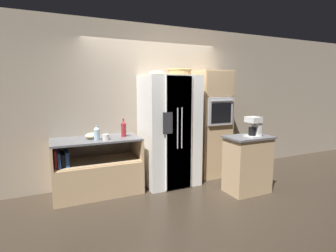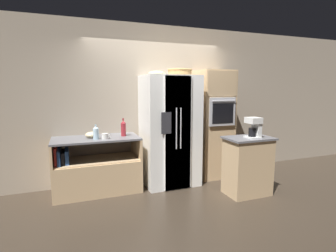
# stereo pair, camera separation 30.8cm
# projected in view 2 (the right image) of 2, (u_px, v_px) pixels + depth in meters

# --- Properties ---
(ground_plane) EXTENTS (20.00, 20.00, 0.00)m
(ground_plane) POSITION_uv_depth(u_px,v_px,m) (163.00, 184.00, 4.65)
(ground_plane) COLOR #382D23
(wall_back) EXTENTS (12.00, 0.06, 2.80)m
(wall_back) POSITION_uv_depth(u_px,v_px,m) (155.00, 103.00, 4.84)
(wall_back) COLOR tan
(wall_back) RESTS_ON ground_plane
(counter_left) EXTENTS (1.35, 0.67, 0.90)m
(counter_left) POSITION_uv_depth(u_px,v_px,m) (97.00, 172.00, 4.26)
(counter_left) COLOR tan
(counter_left) RESTS_ON ground_plane
(refrigerator) EXTENTS (0.92, 0.80, 1.90)m
(refrigerator) POSITION_uv_depth(u_px,v_px,m) (170.00, 130.00, 4.57)
(refrigerator) COLOR white
(refrigerator) RESTS_ON ground_plane
(wall_oven) EXTENTS (0.63, 0.66, 2.01)m
(wall_oven) POSITION_uv_depth(u_px,v_px,m) (213.00, 124.00, 4.96)
(wall_oven) COLOR tan
(wall_oven) RESTS_ON ground_plane
(island_counter) EXTENTS (0.73, 0.49, 0.92)m
(island_counter) POSITION_uv_depth(u_px,v_px,m) (248.00, 166.00, 4.14)
(island_counter) COLOR tan
(island_counter) RESTS_ON ground_plane
(wicker_basket) EXTENTS (0.42, 0.42, 0.11)m
(wicker_basket) POSITION_uv_depth(u_px,v_px,m) (180.00, 72.00, 4.46)
(wicker_basket) COLOR tan
(wicker_basket) RESTS_ON refrigerator
(fruit_bowl) EXTENTS (0.27, 0.27, 0.08)m
(fruit_bowl) POSITION_uv_depth(u_px,v_px,m) (157.00, 73.00, 4.44)
(fruit_bowl) COLOR beige
(fruit_bowl) RESTS_ON refrigerator
(bottle_tall) EXTENTS (0.08, 0.08, 0.30)m
(bottle_tall) POSITION_uv_depth(u_px,v_px,m) (123.00, 128.00, 4.31)
(bottle_tall) COLOR maroon
(bottle_tall) RESTS_ON counter_left
(bottle_short) EXTENTS (0.09, 0.09, 0.23)m
(bottle_short) POSITION_uv_depth(u_px,v_px,m) (96.00, 132.00, 4.05)
(bottle_short) COLOR silver
(bottle_short) RESTS_ON counter_left
(mug) EXTENTS (0.13, 0.10, 0.09)m
(mug) POSITION_uv_depth(u_px,v_px,m) (105.00, 136.00, 4.07)
(mug) COLOR silver
(mug) RESTS_ON counter_left
(mixing_bowl) EXTENTS (0.20, 0.20, 0.09)m
(mixing_bowl) POSITION_uv_depth(u_px,v_px,m) (92.00, 135.00, 4.19)
(mixing_bowl) COLOR beige
(mixing_bowl) RESTS_ON counter_left
(coffee_maker) EXTENTS (0.19, 0.21, 0.32)m
(coffee_maker) POSITION_uv_depth(u_px,v_px,m) (254.00, 127.00, 4.00)
(coffee_maker) COLOR white
(coffee_maker) RESTS_ON island_counter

